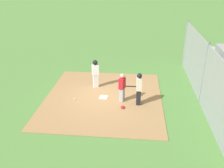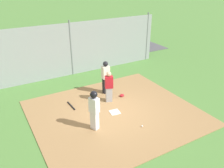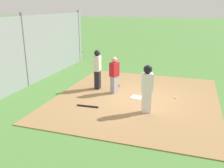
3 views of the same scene
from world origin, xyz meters
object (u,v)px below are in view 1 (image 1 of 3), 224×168
at_px(catcher_mask, 123,107).
at_px(catcher, 122,87).
at_px(umpire, 139,88).
at_px(baseball, 75,99).
at_px(baseball_bat, 131,86).
at_px(runner, 95,72).
at_px(home_plate, 104,97).

bearing_deg(catcher_mask, catcher, 6.69).
distance_m(umpire, baseball, 3.57).
bearing_deg(baseball_bat, catcher_mask, -100.58).
bearing_deg(catcher, runner, -22.74).
relative_size(baseball_bat, baseball, 11.30).
xyz_separation_m(catcher_mask, baseball, (0.67, 2.66, -0.02)).
xyz_separation_m(umpire, baseball, (0.16, 3.45, -0.89)).
bearing_deg(catcher, catcher_mask, 117.53).
relative_size(home_plate, umpire, 0.25).
distance_m(home_plate, baseball_bat, 2.15).
distance_m(home_plate, catcher_mask, 1.57).
relative_size(home_plate, baseball, 5.95).
relative_size(runner, baseball_bat, 2.04).
height_order(catcher, baseball, catcher).
xyz_separation_m(umpire, catcher_mask, (-0.51, 0.79, -0.86)).
relative_size(umpire, runner, 1.03).
distance_m(catcher, baseball_bat, 2.03).
relative_size(catcher, baseball, 21.19).
bearing_deg(catcher_mask, home_plate, 46.26).
height_order(catcher, baseball_bat, catcher).
bearing_deg(umpire, baseball_bat, -81.99).
distance_m(umpire, catcher_mask, 1.28).
height_order(umpire, runner, umpire).
bearing_deg(runner, catcher, 25.47).
distance_m(catcher, runner, 2.33).
distance_m(home_plate, baseball, 1.58).
xyz_separation_m(home_plate, baseball_bat, (1.53, -1.50, 0.02)).
relative_size(umpire, baseball_bat, 2.10).
bearing_deg(catcher_mask, runner, 36.44).
xyz_separation_m(home_plate, umpire, (-0.58, -1.92, 0.91)).
height_order(home_plate, catcher_mask, catcher_mask).
height_order(umpire, catcher_mask, umpire).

